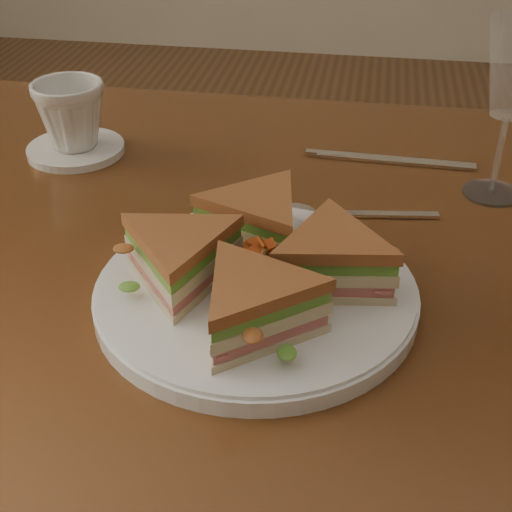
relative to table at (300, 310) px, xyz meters
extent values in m
cube|color=#3C1E0D|center=(0.00, 0.00, 0.08)|extent=(1.20, 0.80, 0.04)
cylinder|color=#361E10|center=(-0.54, 0.34, -0.30)|extent=(0.06, 0.06, 0.71)
cylinder|color=white|center=(-0.03, -0.12, 0.11)|extent=(0.30, 0.30, 0.02)
cube|color=silver|center=(0.08, 0.06, 0.10)|extent=(0.13, 0.03, 0.00)
ellipsoid|color=silver|center=(-0.01, 0.04, 0.10)|extent=(0.05, 0.03, 0.01)
cube|color=silver|center=(0.10, 0.20, 0.10)|extent=(0.20, 0.02, 0.00)
cube|color=silver|center=(0.01, 0.20, 0.10)|extent=(0.05, 0.01, 0.00)
cylinder|color=white|center=(0.21, 0.13, 0.10)|extent=(0.07, 0.07, 0.00)
cylinder|color=white|center=(0.21, 0.13, 0.15)|extent=(0.01, 0.01, 0.09)
cylinder|color=white|center=(-0.32, 0.16, 0.10)|extent=(0.13, 0.13, 0.01)
imported|color=white|center=(-0.32, 0.16, 0.15)|extent=(0.11, 0.11, 0.08)
camera|label=1|loc=(0.06, -0.64, 0.50)|focal=50.00mm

